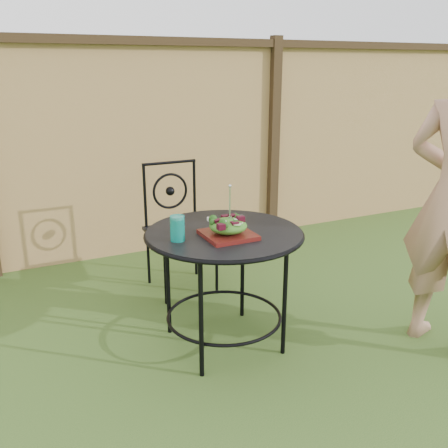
# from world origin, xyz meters

# --- Properties ---
(ground) EXTENTS (60.00, 60.00, 0.00)m
(ground) POSITION_xyz_m (0.00, 0.00, 0.00)
(ground) COLOR #244115
(ground) RESTS_ON ground
(fence) EXTENTS (8.00, 0.12, 1.90)m
(fence) POSITION_xyz_m (-0.00, 2.19, 0.95)
(fence) COLOR tan
(fence) RESTS_ON ground
(patio_table) EXTENTS (0.92, 0.92, 0.72)m
(patio_table) POSITION_xyz_m (-0.07, 0.41, 0.59)
(patio_table) COLOR black
(patio_table) RESTS_ON ground
(patio_chair) EXTENTS (0.46, 0.46, 0.95)m
(patio_chair) POSITION_xyz_m (-0.02, 1.32, 0.50)
(patio_chair) COLOR black
(patio_chair) RESTS_ON ground
(salad_plate) EXTENTS (0.27, 0.27, 0.02)m
(salad_plate) POSITION_xyz_m (-0.09, 0.32, 0.74)
(salad_plate) COLOR #460A11
(salad_plate) RESTS_ON patio_table
(salad) EXTENTS (0.21, 0.21, 0.08)m
(salad) POSITION_xyz_m (-0.09, 0.32, 0.79)
(salad) COLOR #235614
(salad) RESTS_ON salad_plate
(fork) EXTENTS (0.01, 0.01, 0.18)m
(fork) POSITION_xyz_m (-0.08, 0.32, 0.92)
(fork) COLOR silver
(fork) RESTS_ON salad
(drinking_glass) EXTENTS (0.08, 0.08, 0.14)m
(drinking_glass) POSITION_xyz_m (-0.37, 0.38, 0.79)
(drinking_glass) COLOR #0B8A7B
(drinking_glass) RESTS_ON patio_table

